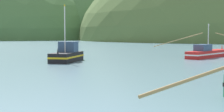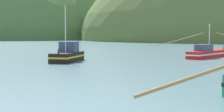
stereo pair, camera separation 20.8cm
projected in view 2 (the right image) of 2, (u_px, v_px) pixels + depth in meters
name	position (u px, v px, depth m)	size (l,w,h in m)	color
hill_mid_left	(106.00, 39.00, 239.46)	(162.71, 130.16, 90.28)	#47703D
fishing_boat_black	(68.00, 55.00, 40.93)	(3.28, 6.86, 7.01)	black
fishing_boat_red	(209.00, 53.00, 47.85)	(15.48, 11.52, 4.90)	red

